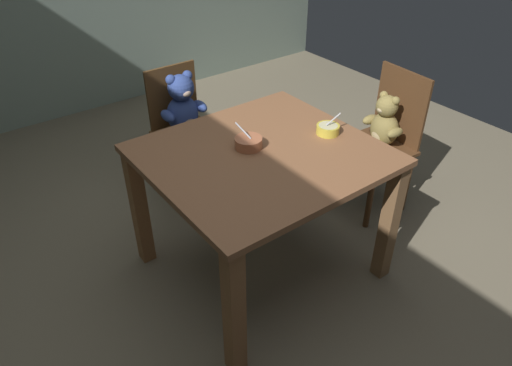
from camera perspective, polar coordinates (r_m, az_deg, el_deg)
The scene contains 6 objects.
ground_plane at distance 2.72m, azimuth 0.65°, elevation -10.08°, with size 5.20×5.20×0.04m.
dining_table at distance 2.32m, azimuth 0.74°, elevation 1.03°, with size 1.07×0.98×0.74m.
teddy_chair_far_center at distance 3.05m, azimuth -8.66°, elevation 8.04°, with size 0.38×0.39×0.83m.
teddy_chair_near_right at distance 2.99m, azimuth 14.98°, elevation 5.92°, with size 0.41×0.43×0.88m.
porridge_bowl_yellow_near_right at distance 2.43m, azimuth 8.64°, elevation 6.43°, with size 0.12×0.12×0.10m.
porridge_bowl_terracotta_center at distance 2.28m, azimuth -0.91°, elevation 4.89°, with size 0.13×0.14×0.12m.
Camera 1 is at (-1.19, -1.53, 1.89)m, focal length 33.24 mm.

